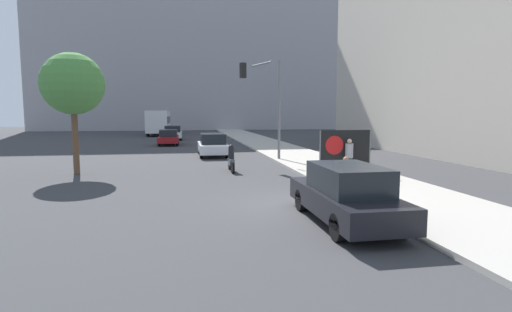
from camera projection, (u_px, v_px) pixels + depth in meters
name	position (u px, v px, depth m)	size (l,w,h in m)	color
ground_plane	(301.00, 206.00, 12.40)	(160.00, 160.00, 0.00)	#38383A
sidewalk_curb	(291.00, 153.00, 27.72)	(4.13, 90.00, 0.14)	#A8A399
building_backdrop_far	(191.00, 19.00, 70.39)	(52.00, 12.00, 38.90)	#99999E
building_backdrop_right	(507.00, 33.00, 25.17)	(10.00, 32.00, 15.83)	#BCB2A3
seated_protester	(346.00, 172.00, 14.34)	(0.98, 0.77, 1.17)	#474C56
jogger_on_sidewalk	(349.00, 157.00, 17.43)	(0.34, 0.34, 1.61)	#424247
pedestrian_behind	(341.00, 152.00, 19.45)	(0.34, 0.34, 1.63)	#756651
protest_banner	(345.00, 151.00, 17.58)	(2.38, 0.06, 1.98)	slate
traffic_light_pole	(266.00, 93.00, 23.19)	(2.53, 2.30, 5.83)	slate
parked_car_curbside	(346.00, 195.00, 10.35)	(1.72, 4.62, 1.54)	black
car_on_road_nearest	(213.00, 145.00, 26.74)	(1.84, 4.70, 1.51)	silver
car_on_road_midblock	(169.00, 137.00, 35.90)	(1.77, 4.50, 1.39)	maroon
car_on_road_distant	(173.00, 133.00, 42.99)	(1.90, 4.63, 1.51)	white
city_bus_on_road	(159.00, 121.00, 52.58)	(2.60, 10.97, 3.16)	silver
motorcycle_on_road	(231.00, 160.00, 19.59)	(0.28, 2.06, 1.33)	#565B60
street_tree_near_curb	(73.00, 84.00, 18.34)	(2.84, 2.84, 5.63)	brown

